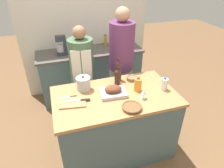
% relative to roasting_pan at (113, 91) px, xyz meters
% --- Properties ---
extents(ground_plane, '(12.00, 12.00, 0.00)m').
position_rel_roasting_pan_xyz_m(ground_plane, '(0.02, -0.02, -0.97)').
color(ground_plane, brown).
extents(kitchen_island, '(1.50, 0.86, 0.93)m').
position_rel_roasting_pan_xyz_m(kitchen_island, '(0.02, -0.02, -0.51)').
color(kitchen_island, '#4C666B').
rests_on(kitchen_island, ground_plane).
extents(back_counter, '(1.89, 0.60, 0.94)m').
position_rel_roasting_pan_xyz_m(back_counter, '(0.02, 1.44, -0.51)').
color(back_counter, '#4C666B').
rests_on(back_counter, ground_plane).
extents(back_wall, '(2.39, 0.10, 2.55)m').
position_rel_roasting_pan_xyz_m(back_wall, '(0.02, 1.79, 0.30)').
color(back_wall, silver).
rests_on(back_wall, ground_plane).
extents(roasting_pan, '(0.33, 0.26, 0.12)m').
position_rel_roasting_pan_xyz_m(roasting_pan, '(0.00, 0.00, 0.00)').
color(roasting_pan, '#BCBCC1').
rests_on(roasting_pan, kitchen_island).
extents(wicker_basket, '(0.22, 0.22, 0.04)m').
position_rel_roasting_pan_xyz_m(wicker_basket, '(0.11, -0.33, -0.03)').
color(wicker_basket, brown).
rests_on(wicker_basket, kitchen_island).
extents(cutting_board, '(0.33, 0.25, 0.02)m').
position_rel_roasting_pan_xyz_m(cutting_board, '(-0.50, -0.03, -0.04)').
color(cutting_board, '#AD7F51').
rests_on(cutting_board, kitchen_island).
extents(stock_pot, '(0.18, 0.18, 0.19)m').
position_rel_roasting_pan_xyz_m(stock_pot, '(-0.32, 0.22, 0.04)').
color(stock_pot, '#B7B7BC').
rests_on(stock_pot, kitchen_island).
extents(mixing_bowl, '(0.14, 0.14, 0.05)m').
position_rel_roasting_pan_xyz_m(mixing_bowl, '(0.35, 0.26, -0.02)').
color(mixing_bowl, '#846647').
rests_on(mixing_bowl, kitchen_island).
extents(juice_jug, '(0.09, 0.09, 0.19)m').
position_rel_roasting_pan_xyz_m(juice_jug, '(0.32, -0.01, 0.04)').
color(juice_jug, orange).
rests_on(juice_jug, kitchen_island).
extents(milk_jug, '(0.09, 0.09, 0.17)m').
position_rel_roasting_pan_xyz_m(milk_jug, '(0.64, -0.08, 0.03)').
color(milk_jug, white).
rests_on(milk_jug, kitchen_island).
extents(wine_bottle_green, '(0.08, 0.08, 0.30)m').
position_rel_roasting_pan_xyz_m(wine_bottle_green, '(0.13, 0.22, 0.07)').
color(wine_bottle_green, '#381E19').
rests_on(wine_bottle_green, kitchen_island).
extents(wine_bottle_dark, '(0.07, 0.07, 0.32)m').
position_rel_roasting_pan_xyz_m(wine_bottle_dark, '(0.17, 0.31, 0.08)').
color(wine_bottle_dark, '#381E19').
rests_on(wine_bottle_dark, kitchen_island).
extents(wine_glass_left, '(0.07, 0.07, 0.13)m').
position_rel_roasting_pan_xyz_m(wine_glass_left, '(0.31, -0.19, 0.04)').
color(wine_glass_left, silver).
rests_on(wine_glass_left, kitchen_island).
extents(knife_chef, '(0.29, 0.07, 0.01)m').
position_rel_roasting_pan_xyz_m(knife_chef, '(-0.43, -0.02, -0.03)').
color(knife_chef, '#B7B7BC').
rests_on(knife_chef, cutting_board).
extents(knife_paring, '(0.22, 0.05, 0.01)m').
position_rel_roasting_pan_xyz_m(knife_paring, '(-0.53, 0.10, -0.04)').
color(knife_paring, '#B7B7BC').
rests_on(knife_paring, kitchen_island).
extents(stand_mixer, '(0.18, 0.14, 0.33)m').
position_rel_roasting_pan_xyz_m(stand_mixer, '(-0.47, 1.42, 0.10)').
color(stand_mixer, '#333842').
rests_on(stand_mixer, back_counter).
extents(condiment_bottle_tall, '(0.06, 0.06, 0.22)m').
position_rel_roasting_pan_xyz_m(condiment_bottle_tall, '(0.36, 1.59, 0.06)').
color(condiment_bottle_tall, '#B28E2D').
rests_on(condiment_bottle_tall, back_counter).
extents(condiment_bottle_short, '(0.05, 0.05, 0.18)m').
position_rel_roasting_pan_xyz_m(condiment_bottle_short, '(0.59, 1.38, 0.05)').
color(condiment_bottle_short, '#B28E2D').
rests_on(condiment_bottle_short, back_counter).
extents(person_cook_aproned, '(0.35, 0.37, 1.59)m').
position_rel_roasting_pan_xyz_m(person_cook_aproned, '(-0.25, 0.73, -0.10)').
color(person_cook_aproned, beige).
rests_on(person_cook_aproned, ground_plane).
extents(person_cook_guest, '(0.38, 0.38, 1.79)m').
position_rel_roasting_pan_xyz_m(person_cook_guest, '(0.38, 0.76, 0.02)').
color(person_cook_guest, beige).
rests_on(person_cook_guest, ground_plane).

